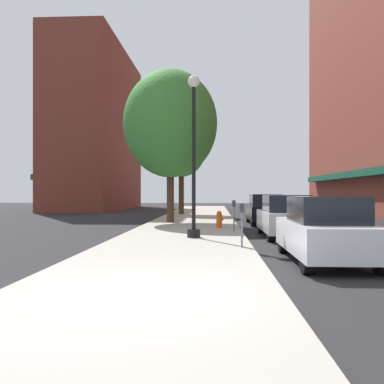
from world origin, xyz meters
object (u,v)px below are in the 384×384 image
(tree_near, at_px, (181,149))
(tree_mid, at_px, (170,124))
(fire_hydrant, at_px, (219,219))
(parking_meter_far, at_px, (242,220))
(parking_meter_near, at_px, (234,212))
(lamppost, at_px, (194,153))
(car_white, at_px, (325,230))
(car_black, at_px, (265,210))
(car_silver, at_px, (285,217))

(tree_near, height_order, tree_mid, tree_mid)
(fire_hydrant, bearing_deg, parking_meter_far, -85.00)
(parking_meter_near, bearing_deg, tree_near, 103.30)
(fire_hydrant, distance_m, tree_mid, 6.79)
(lamppost, bearing_deg, car_white, -52.73)
(parking_meter_far, relative_size, car_white, 0.30)
(parking_meter_near, distance_m, parking_meter_far, 5.18)
(tree_near, height_order, car_black, tree_near)
(tree_mid, bearing_deg, parking_meter_far, -72.91)
(tree_near, bearing_deg, car_black, -58.16)
(fire_hydrant, distance_m, car_silver, 3.79)
(parking_meter_far, distance_m, tree_near, 19.92)
(fire_hydrant, height_order, parking_meter_near, parking_meter_near)
(tree_near, distance_m, car_silver, 16.61)
(car_silver, bearing_deg, car_white, -87.94)
(fire_hydrant, bearing_deg, car_black, 56.97)
(tree_mid, height_order, car_black, tree_mid)
(car_black, bearing_deg, car_silver, -87.91)
(parking_meter_far, distance_m, car_silver, 4.48)
(lamppost, height_order, tree_near, tree_near)
(tree_near, relative_size, car_black, 1.64)
(lamppost, relative_size, parking_meter_far, 4.50)
(parking_meter_near, height_order, tree_near, tree_near)
(parking_meter_near, relative_size, tree_mid, 0.16)
(car_white, bearing_deg, lamppost, 128.35)
(parking_meter_near, xyz_separation_m, car_black, (1.95, 5.55, -0.14))
(parking_meter_far, bearing_deg, fire_hydrant, 95.00)
(tree_mid, distance_m, car_black, 7.02)
(lamppost, xyz_separation_m, parking_meter_near, (1.57, 2.46, -2.25))
(parking_meter_near, bearing_deg, fire_hydrant, 110.06)
(fire_hydrant, bearing_deg, car_silver, -47.58)
(tree_mid, relative_size, car_silver, 1.95)
(lamppost, distance_m, tree_near, 16.68)
(car_white, bearing_deg, parking_meter_far, 136.74)
(car_white, relative_size, car_silver, 1.00)
(parking_meter_far, relative_size, car_silver, 0.30)
(lamppost, bearing_deg, parking_meter_far, -60.00)
(tree_near, xyz_separation_m, car_silver, (5.27, -15.18, -4.21))
(tree_near, distance_m, tree_mid, 8.68)
(parking_meter_far, relative_size, tree_mid, 0.16)
(fire_hydrant, bearing_deg, lamppost, -103.39)
(parking_meter_near, bearing_deg, car_black, 70.64)
(car_black, bearing_deg, parking_meter_far, -98.21)
(fire_hydrant, xyz_separation_m, car_black, (2.55, 3.92, 0.29))
(car_white, height_order, car_silver, same)
(parking_meter_far, bearing_deg, car_black, 79.70)
(tree_near, bearing_deg, car_white, -76.00)
(parking_meter_near, xyz_separation_m, car_silver, (1.95, -1.15, -0.14))
(tree_mid, relative_size, car_black, 1.95)
(parking_meter_far, bearing_deg, tree_near, 99.79)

